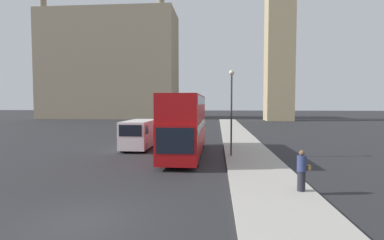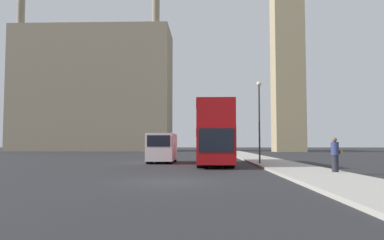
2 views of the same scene
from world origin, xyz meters
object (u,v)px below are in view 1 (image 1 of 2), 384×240
at_px(white_van, 139,134).
at_px(red_double_decker_bus, 185,122).
at_px(street_lamp, 231,100).
at_px(pedestrian, 302,171).

bearing_deg(white_van, red_double_decker_bus, -33.11).
xyz_separation_m(red_double_decker_bus, street_lamp, (3.31, -0.67, 1.60)).
bearing_deg(pedestrian, white_van, 130.60).
xyz_separation_m(white_van, street_lamp, (7.50, -3.40, 2.78)).
xyz_separation_m(white_van, pedestrian, (10.05, -11.73, -0.27)).
bearing_deg(red_double_decker_bus, street_lamp, -11.48).
bearing_deg(pedestrian, street_lamp, 107.04).
relative_size(white_van, street_lamp, 0.89).
distance_m(red_double_decker_bus, pedestrian, 10.83).
xyz_separation_m(pedestrian, street_lamp, (-2.55, 8.32, 3.05)).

